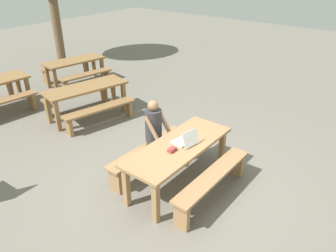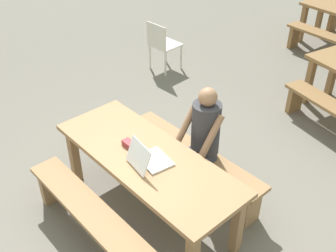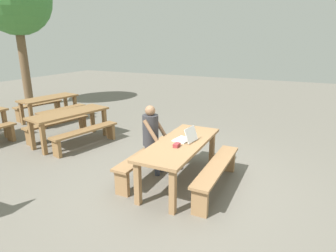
{
  "view_description": "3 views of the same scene",
  "coord_description": "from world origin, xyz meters",
  "px_view_note": "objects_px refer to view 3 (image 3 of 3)",
  "views": [
    {
      "loc": [
        -3.71,
        -2.68,
        3.5
      ],
      "look_at": [
        0.03,
        0.25,
        1.01
      ],
      "focal_mm": 35.15,
      "sensor_mm": 36.0,
      "label": 1
    },
    {
      "loc": [
        2.38,
        -1.86,
        3.21
      ],
      "look_at": [
        0.03,
        0.25,
        1.01
      ],
      "focal_mm": 42.93,
      "sensor_mm": 36.0,
      "label": 2
    },
    {
      "loc": [
        -4.27,
        -1.81,
        2.44
      ],
      "look_at": [
        0.03,
        0.25,
        1.01
      ],
      "focal_mm": 30.58,
      "sensor_mm": 36.0,
      "label": 3
    }
  ],
  "objects_px": {
    "person_seated": "(152,134)",
    "picnic_table_front": "(180,148)",
    "picnic_table_rear": "(70,117)",
    "tree_left": "(15,0)",
    "laptop": "(186,137)",
    "picnic_table_mid": "(49,101)",
    "small_pouch": "(177,145)"
  },
  "relations": [
    {
      "from": "picnic_table_front",
      "to": "small_pouch",
      "type": "height_order",
      "value": "small_pouch"
    },
    {
      "from": "laptop",
      "to": "small_pouch",
      "type": "xyz_separation_m",
      "value": [
        -0.33,
        0.03,
        -0.03
      ]
    },
    {
      "from": "picnic_table_front",
      "to": "picnic_table_rear",
      "type": "bearing_deg",
      "value": 76.72
    },
    {
      "from": "picnic_table_front",
      "to": "picnic_table_rear",
      "type": "height_order",
      "value": "picnic_table_rear"
    },
    {
      "from": "person_seated",
      "to": "picnic_table_front",
      "type": "bearing_deg",
      "value": -103.53
    },
    {
      "from": "laptop",
      "to": "picnic_table_front",
      "type": "bearing_deg",
      "value": -21.94
    },
    {
      "from": "picnic_table_front",
      "to": "person_seated",
      "type": "relative_size",
      "value": 1.59
    },
    {
      "from": "person_seated",
      "to": "picnic_table_rear",
      "type": "height_order",
      "value": "person_seated"
    },
    {
      "from": "picnic_table_rear",
      "to": "tree_left",
      "type": "bearing_deg",
      "value": 73.53
    },
    {
      "from": "laptop",
      "to": "picnic_table_mid",
      "type": "distance_m",
      "value": 5.72
    },
    {
      "from": "picnic_table_mid",
      "to": "laptop",
      "type": "bearing_deg",
      "value": -100.54
    },
    {
      "from": "picnic_table_front",
      "to": "tree_left",
      "type": "xyz_separation_m",
      "value": [
        3.22,
        7.72,
        3.14
      ]
    },
    {
      "from": "tree_left",
      "to": "person_seated",
      "type": "bearing_deg",
      "value": -113.38
    },
    {
      "from": "picnic_table_mid",
      "to": "picnic_table_rear",
      "type": "xyz_separation_m",
      "value": [
        -1.26,
        -2.06,
        0.03
      ]
    },
    {
      "from": "picnic_table_front",
      "to": "laptop",
      "type": "xyz_separation_m",
      "value": [
        0.11,
        -0.06,
        0.17
      ]
    },
    {
      "from": "picnic_table_front",
      "to": "tree_left",
      "type": "bearing_deg",
      "value": 67.38
    },
    {
      "from": "person_seated",
      "to": "small_pouch",
      "type": "bearing_deg",
      "value": -119.72
    },
    {
      "from": "picnic_table_rear",
      "to": "tree_left",
      "type": "height_order",
      "value": "tree_left"
    },
    {
      "from": "small_pouch",
      "to": "picnic_table_mid",
      "type": "xyz_separation_m",
      "value": [
        2.25,
        5.36,
        -0.17
      ]
    },
    {
      "from": "person_seated",
      "to": "picnic_table_rear",
      "type": "distance_m",
      "value": 2.71
    },
    {
      "from": "small_pouch",
      "to": "picnic_table_rear",
      "type": "distance_m",
      "value": 3.45
    },
    {
      "from": "picnic_table_front",
      "to": "picnic_table_mid",
      "type": "xyz_separation_m",
      "value": [
        2.03,
        5.33,
        -0.03
      ]
    },
    {
      "from": "picnic_table_front",
      "to": "picnic_table_rear",
      "type": "relative_size",
      "value": 1.03
    },
    {
      "from": "laptop",
      "to": "tree_left",
      "type": "bearing_deg",
      "value": -103.19
    },
    {
      "from": "person_seated",
      "to": "picnic_table_mid",
      "type": "bearing_deg",
      "value": 68.23
    },
    {
      "from": "laptop",
      "to": "tree_left",
      "type": "relative_size",
      "value": 0.08
    },
    {
      "from": "picnic_table_front",
      "to": "laptop",
      "type": "height_order",
      "value": "laptop"
    },
    {
      "from": "picnic_table_rear",
      "to": "tree_left",
      "type": "xyz_separation_m",
      "value": [
        2.45,
        4.45,
        3.14
      ]
    },
    {
      "from": "picnic_table_front",
      "to": "small_pouch",
      "type": "distance_m",
      "value": 0.27
    },
    {
      "from": "small_pouch",
      "to": "person_seated",
      "type": "xyz_separation_m",
      "value": [
        0.38,
        0.66,
        -0.02
      ]
    },
    {
      "from": "picnic_table_front",
      "to": "laptop",
      "type": "distance_m",
      "value": 0.21
    },
    {
      "from": "laptop",
      "to": "picnic_table_mid",
      "type": "height_order",
      "value": "laptop"
    }
  ]
}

